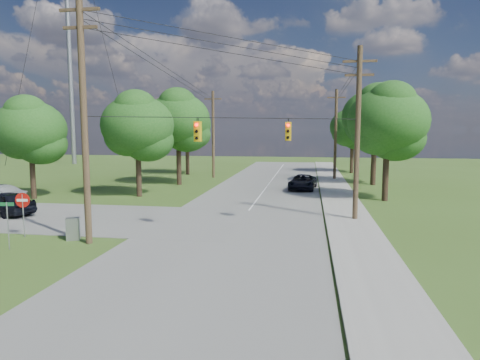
% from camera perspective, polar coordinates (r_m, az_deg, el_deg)
% --- Properties ---
extents(ground, '(140.00, 140.00, 0.00)m').
position_cam_1_polar(ground, '(20.43, -8.46, -9.16)').
color(ground, '#3B591D').
rests_on(ground, ground).
extents(main_road, '(10.00, 100.00, 0.03)m').
position_cam_1_polar(main_road, '(24.69, -0.46, -6.28)').
color(main_road, gray).
rests_on(main_road, ground).
extents(sidewalk_east, '(2.60, 100.00, 0.12)m').
position_cam_1_polar(sidewalk_east, '(24.49, 15.29, -6.52)').
color(sidewalk_east, '#A6A49B').
rests_on(sidewalk_east, ground).
extents(pole_sw, '(2.00, 0.32, 12.00)m').
position_cam_1_polar(pole_sw, '(21.88, -20.10, 8.05)').
color(pole_sw, brown).
rests_on(pole_sw, ground).
extents(pole_ne, '(2.00, 0.32, 10.50)m').
position_cam_1_polar(pole_ne, '(26.87, 15.40, 6.27)').
color(pole_ne, brown).
rests_on(pole_ne, ground).
extents(pole_north_e, '(2.00, 0.32, 10.00)m').
position_cam_1_polar(pole_north_e, '(48.80, 12.62, 6.04)').
color(pole_north_e, brown).
rests_on(pole_north_e, ground).
extents(pole_north_w, '(2.00, 0.32, 10.00)m').
position_cam_1_polar(pole_north_w, '(49.95, -3.60, 6.19)').
color(pole_north_w, brown).
rests_on(pole_north_w, ground).
extents(power_lines, '(13.93, 29.62, 4.93)m').
position_cam_1_polar(power_lines, '(30.81, 0.68, 13.40)').
color(power_lines, black).
rests_on(power_lines, ground).
extents(traffic_signals, '(4.91, 3.27, 1.05)m').
position_cam_1_polar(traffic_signals, '(23.40, 0.64, 6.55)').
color(traffic_signals, '#E2B20D').
rests_on(traffic_signals, ground).
extents(radio_mast, '(0.70, 0.70, 45.00)m').
position_cam_1_polar(radio_mast, '(76.95, -21.96, 18.95)').
color(radio_mast, gray).
rests_on(radio_mast, ground).
extents(tree_w_near, '(6.00, 6.00, 8.40)m').
position_cam_1_polar(tree_w_near, '(36.52, -13.52, 7.09)').
color(tree_w_near, '#3C291E').
rests_on(tree_w_near, ground).
extents(tree_w_mid, '(6.40, 6.40, 9.22)m').
position_cam_1_polar(tree_w_mid, '(43.72, -8.24, 7.97)').
color(tree_w_mid, '#3C291E').
rests_on(tree_w_mid, ground).
extents(tree_w_far, '(6.00, 6.00, 8.73)m').
position_cam_1_polar(tree_w_far, '(53.86, -7.08, 7.38)').
color(tree_w_far, '#3C291E').
rests_on(tree_w_far, ground).
extents(tree_e_near, '(6.20, 6.20, 8.81)m').
position_cam_1_polar(tree_e_near, '(35.23, 19.10, 7.46)').
color(tree_e_near, '#3C291E').
rests_on(tree_e_near, ground).
extents(tree_e_mid, '(6.60, 6.60, 9.64)m').
position_cam_1_polar(tree_e_mid, '(45.20, 17.59, 8.10)').
color(tree_e_mid, '#3C291E').
rests_on(tree_e_mid, ground).
extents(tree_e_far, '(5.80, 5.80, 8.32)m').
position_cam_1_polar(tree_e_far, '(56.98, 14.80, 6.84)').
color(tree_e_far, '#3C291E').
rests_on(tree_e_far, ground).
extents(tree_cross_n, '(5.60, 5.60, 7.91)m').
position_cam_1_polar(tree_cross_n, '(38.21, -26.19, 6.07)').
color(tree_cross_n, '#3C291E').
rests_on(tree_cross_n, ground).
extents(car_cross_dark, '(4.96, 3.26, 1.57)m').
position_cam_1_polar(car_cross_dark, '(31.90, -28.92, -2.69)').
color(car_cross_dark, black).
rests_on(car_cross_dark, cross_road).
extents(car_main_north, '(2.76, 5.12, 1.37)m').
position_cam_1_polar(car_main_north, '(40.35, 8.36, -0.27)').
color(car_main_north, black).
rests_on(car_main_north, main_road).
extents(control_cabinet, '(0.77, 0.68, 1.15)m').
position_cam_1_polar(control_cabinet, '(23.37, -21.38, -6.08)').
color(control_cabinet, gray).
rests_on(control_cabinet, ground).
extents(do_not_enter_sign, '(0.78, 0.14, 2.34)m').
position_cam_1_polar(do_not_enter_sign, '(24.82, -26.98, -2.96)').
color(do_not_enter_sign, gray).
rests_on(do_not_enter_sign, ground).
extents(street_name_sign, '(0.67, 0.13, 2.24)m').
position_cam_1_polar(street_name_sign, '(22.61, -28.58, -4.56)').
color(street_name_sign, gray).
rests_on(street_name_sign, ground).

